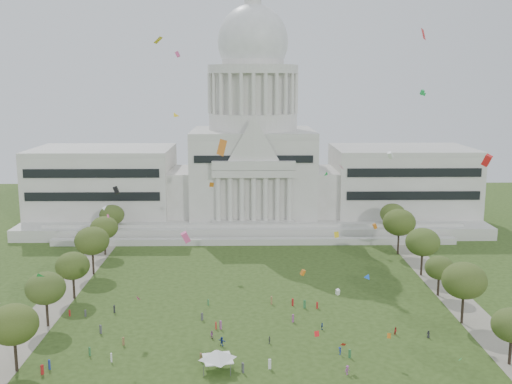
{
  "coord_description": "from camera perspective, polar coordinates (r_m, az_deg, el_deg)",
  "views": [
    {
      "loc": [
        -2.4,
        -104.18,
        51.56
      ],
      "look_at": [
        0.0,
        45.0,
        24.0
      ],
      "focal_mm": 42.0,
      "sensor_mm": 36.0,
      "label": 1
    }
  ],
  "objects": [
    {
      "name": "row_tree_r_5",
      "position": [
        185.05,
        13.48,
        -2.83
      ],
      "size": [
        9.82,
        9.82,
        13.96
      ],
      "color": "black",
      "rests_on": "ground"
    },
    {
      "name": "event_tent",
      "position": [
        112.18,
        -3.68,
        -15.15
      ],
      "size": [
        8.42,
        8.42,
        4.0
      ],
      "color": "#4C4C4C",
      "rests_on": "ground"
    },
    {
      "name": "person_10",
      "position": [
        130.01,
        6.31,
        -12.59
      ],
      "size": [
        0.74,
        1.02,
        1.57
      ],
      "primitive_type": "imported",
      "rotation": [
        0.0,
        0.0,
        1.28
      ],
      "color": "navy",
      "rests_on": "ground"
    },
    {
      "name": "ground",
      "position": [
        116.26,
        0.37,
        -15.86
      ],
      "size": [
        400.0,
        400.0,
        0.0
      ],
      "primitive_type": "plane",
      "color": "#2D4216",
      "rests_on": "ground"
    },
    {
      "name": "row_tree_r_6",
      "position": [
        202.91,
        12.9,
        -2.05
      ],
      "size": [
        8.42,
        8.42,
        11.97
      ],
      "color": "black",
      "rests_on": "ground"
    },
    {
      "name": "person_3",
      "position": [
        119.67,
        7.99,
        -14.75
      ],
      "size": [
        0.73,
        1.11,
        1.57
      ],
      "primitive_type": "imported",
      "rotation": [
        0.0,
        0.0,
        4.94
      ],
      "color": "navy",
      "rests_on": "ground"
    },
    {
      "name": "capitol",
      "position": [
        219.74,
        -0.29,
        2.81
      ],
      "size": [
        160.0,
        64.5,
        91.3
      ],
      "color": "beige",
      "rests_on": "ground"
    },
    {
      "name": "row_tree_l_1",
      "position": [
        117.46,
        -22.1,
        -11.61
      ],
      "size": [
        8.86,
        8.86,
        12.59
      ],
      "color": "black",
      "rests_on": "ground"
    },
    {
      "name": "distant_crowd",
      "position": [
        127.79,
        -5.65,
        -12.96
      ],
      "size": [
        59.55,
        34.22,
        1.95
      ],
      "color": "#B21E1E",
      "rests_on": "ground"
    },
    {
      "name": "row_tree_l_6",
      "position": [
        203.03,
        -13.56,
        -2.14
      ],
      "size": [
        8.19,
        8.19,
        11.64
      ],
      "color": "black",
      "rests_on": "ground"
    },
    {
      "name": "kite_swarm",
      "position": [
        115.22,
        1.9,
        -0.79
      ],
      "size": [
        80.92,
        106.65,
        58.22
      ],
      "color": "green",
      "rests_on": "ground"
    },
    {
      "name": "person_5",
      "position": [
        122.34,
        -3.28,
        -14.01
      ],
      "size": [
        1.8,
        1.43,
        1.83
      ],
      "primitive_type": "imported",
      "rotation": [
        0.0,
        0.0,
        2.61
      ],
      "color": "navy",
      "rests_on": "ground"
    },
    {
      "name": "row_tree_r_2",
      "position": [
        136.8,
        19.22,
        -7.98
      ],
      "size": [
        9.55,
        9.55,
        13.58
      ],
      "color": "black",
      "rests_on": "ground"
    },
    {
      "name": "person_0",
      "position": [
        130.37,
        16.1,
        -12.89
      ],
      "size": [
        0.91,
        0.88,
        1.58
      ],
      "primitive_type": "imported",
      "rotation": [
        0.0,
        0.0,
        5.58
      ],
      "color": "#26262B",
      "rests_on": "ground"
    },
    {
      "name": "row_tree_r_3",
      "position": [
        152.96,
        17.07,
        -6.92
      ],
      "size": [
        7.01,
        7.01,
        9.98
      ],
      "color": "black",
      "rests_on": "ground"
    },
    {
      "name": "person_9",
      "position": [
        112.57,
        8.7,
        -16.42
      ],
      "size": [
        1.28,
        1.09,
        1.76
      ],
      "primitive_type": "imported",
      "rotation": [
        0.0,
        0.0,
        0.54
      ],
      "color": "#994C8C",
      "rests_on": "ground"
    },
    {
      "name": "person_2",
      "position": [
        130.09,
        13.17,
        -12.77
      ],
      "size": [
        0.95,
        0.9,
        1.67
      ],
      "primitive_type": "imported",
      "rotation": [
        0.0,
        0.0,
        0.69
      ],
      "color": "#B21E1E",
      "rests_on": "ground"
    },
    {
      "name": "row_tree_l_5",
      "position": [
        185.43,
        -14.27,
        -3.32
      ],
      "size": [
        8.33,
        8.33,
        11.85
      ],
      "color": "black",
      "rests_on": "ground"
    },
    {
      "name": "row_tree_r_1",
      "position": [
        121.59,
        23.22,
        -11.59
      ],
      "size": [
        7.58,
        7.58,
        10.78
      ],
      "color": "black",
      "rests_on": "ground"
    },
    {
      "name": "person_4",
      "position": [
        123.13,
        1.29,
        -13.9
      ],
      "size": [
        0.65,
        0.98,
        1.53
      ],
      "primitive_type": "imported",
      "rotation": [
        0.0,
        0.0,
        4.52
      ],
      "color": "#4C4C51",
      "rests_on": "ground"
    },
    {
      "name": "row_tree_l_4",
      "position": [
        167.45,
        -15.35,
        -4.5
      ],
      "size": [
        9.29,
        9.29,
        13.21
      ],
      "color": "black",
      "rests_on": "ground"
    },
    {
      "name": "row_tree_l_3",
      "position": [
        150.62,
        -17.07,
        -6.74
      ],
      "size": [
        8.12,
        8.12,
        11.55
      ],
      "color": "black",
      "rests_on": "ground"
    },
    {
      "name": "path_left",
      "position": [
        150.8,
        -18.76,
        -10.1
      ],
      "size": [
        8.0,
        160.0,
        0.04
      ],
      "primitive_type": "cube",
      "color": "gray",
      "rests_on": "ground"
    },
    {
      "name": "person_8",
      "position": [
        125.74,
        -4.23,
        -13.38
      ],
      "size": [
        0.89,
        0.84,
        1.57
      ],
      "primitive_type": "imported",
      "rotation": [
        0.0,
        0.0,
        2.49
      ],
      "color": "#994C8C",
      "rests_on": "ground"
    },
    {
      "name": "path_right",
      "position": [
        152.32,
        18.75,
        -9.89
      ],
      "size": [
        8.0,
        160.0,
        0.04
      ],
      "primitive_type": "cube",
      "color": "gray",
      "rests_on": "ground"
    },
    {
      "name": "row_tree_r_4",
      "position": [
        166.72,
        15.6,
        -4.62
      ],
      "size": [
        9.19,
        9.19,
        13.06
      ],
      "color": "black",
      "rests_on": "ground"
    },
    {
      "name": "row_tree_l_2",
      "position": [
        135.76,
        -19.4,
        -8.64
      ],
      "size": [
        8.42,
        8.42,
        11.97
      ],
      "color": "black",
      "rests_on": "ground"
    }
  ]
}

